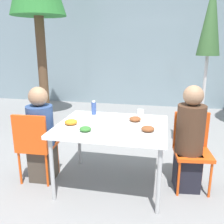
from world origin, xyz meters
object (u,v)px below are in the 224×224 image
object	(u,v)px
chair_left	(35,142)
person_right	(189,141)
person_left	(41,136)
salad_bowl	(102,118)
drinking_cup	(141,113)
chair_right	(192,145)
bottle	(94,108)
closed_umbrella	(210,29)

from	to	relation	value
chair_left	person_right	world-z (taller)	person_right
person_left	salad_bowl	distance (m)	0.77
person_right	drinking_cup	xyz separation A→B (m)	(-0.58, 0.30, 0.21)
chair_right	bottle	xyz separation A→B (m)	(-1.22, 0.18, 0.33)
chair_right	bottle	distance (m)	1.28
chair_left	closed_umbrella	size ratio (longest dim) A/B	0.35
chair_left	person_left	xyz separation A→B (m)	(0.05, 0.08, 0.05)
person_right	salad_bowl	bearing A→B (deg)	-9.47
closed_umbrella	chair_left	bearing A→B (deg)	-149.11
chair_left	person_right	bearing A→B (deg)	4.55
person_left	chair_right	distance (m)	1.79
chair_right	salad_bowl	xyz separation A→B (m)	(-1.06, -0.04, 0.27)
person_right	bottle	bearing A→B (deg)	-19.33
person_left	bottle	world-z (taller)	person_left
bottle	salad_bowl	size ratio (longest dim) A/B	0.97
drinking_cup	bottle	bearing A→B (deg)	-176.95
person_right	closed_umbrella	world-z (taller)	closed_umbrella
chair_right	person_right	size ratio (longest dim) A/B	0.72
closed_umbrella	drinking_cup	xyz separation A→B (m)	(-0.83, -0.69, -1.02)
chair_right	closed_umbrella	size ratio (longest dim) A/B	0.35
drinking_cup	salad_bowl	world-z (taller)	drinking_cup
person_left	person_right	world-z (taller)	person_right
person_left	closed_umbrella	world-z (taller)	closed_umbrella
salad_bowl	drinking_cup	bearing A→B (deg)	29.48
chair_right	bottle	bearing A→B (deg)	-15.05
drinking_cup	salad_bowl	distance (m)	0.50
chair_left	salad_bowl	distance (m)	0.85
chair_right	closed_umbrella	world-z (taller)	closed_umbrella
bottle	drinking_cup	size ratio (longest dim) A/B	1.99
chair_left	chair_right	xyz separation A→B (m)	(1.82, 0.31, 0.00)
chair_right	closed_umbrella	xyz separation A→B (m)	(0.21, 0.90, 1.31)
bottle	salad_bowl	distance (m)	0.28
person_right	bottle	xyz separation A→B (m)	(-1.18, 0.26, 0.25)
person_right	salad_bowl	distance (m)	1.04
person_right	chair_left	bearing A→B (deg)	0.47
chair_left	bottle	size ratio (longest dim) A/B	4.87
chair_left	closed_umbrella	xyz separation A→B (m)	(2.03, 1.21, 1.31)
chair_right	salad_bowl	distance (m)	1.09
person_right	salad_bowl	size ratio (longest dim) A/B	6.58
chair_right	drinking_cup	bearing A→B (deg)	-25.39
person_right	salad_bowl	xyz separation A→B (m)	(-1.02, 0.05, 0.19)
salad_bowl	closed_umbrella	bearing A→B (deg)	36.47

